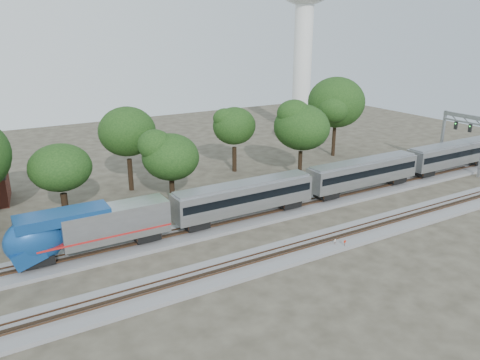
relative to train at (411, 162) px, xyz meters
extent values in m
plane|color=#383328|center=(-31.08, -6.00, -3.34)|extent=(160.00, 160.00, 0.00)
cube|color=slate|center=(-31.08, 0.00, -3.14)|extent=(160.00, 5.00, 0.40)
cube|color=brown|center=(-31.08, -0.72, -2.69)|extent=(160.00, 0.08, 0.15)
cube|color=brown|center=(-31.08, 0.72, -2.69)|extent=(160.00, 0.08, 0.15)
cube|color=slate|center=(-31.08, -10.00, -3.14)|extent=(160.00, 5.00, 0.40)
cube|color=brown|center=(-31.08, -10.72, -2.69)|extent=(160.00, 0.08, 0.15)
cube|color=brown|center=(-31.08, -9.28, -2.69)|extent=(160.00, 0.08, 0.15)
cube|color=silver|center=(-45.73, 0.00, 0.08)|extent=(11.19, 3.17, 3.48)
ellipsoid|color=navy|center=(-53.75, 0.00, -0.19)|extent=(5.70, 3.29, 4.86)
cube|color=navy|center=(-50.90, 0.00, 1.71)|extent=(8.97, 3.10, 1.06)
cube|color=black|center=(-53.22, 0.00, 0.87)|extent=(0.47, 2.43, 1.38)
cube|color=#A51A19|center=(-46.99, 0.00, -0.82)|extent=(13.72, 3.21, 0.19)
cube|color=black|center=(-53.59, 0.00, -2.14)|extent=(2.74, 2.32, 0.95)
cube|color=black|center=(-42.51, 0.00, -2.14)|extent=(2.74, 2.32, 0.95)
cube|color=silver|center=(-29.83, 0.00, -0.08)|extent=(18.37, 3.17, 3.17)
cube|color=black|center=(-29.83, 0.00, 0.24)|extent=(17.73, 3.22, 0.95)
cube|color=gray|center=(-29.83, 0.00, 1.55)|extent=(17.94, 2.53, 0.37)
cube|color=black|center=(-36.48, 0.00, -2.14)|extent=(2.74, 2.32, 0.95)
cube|color=black|center=(-23.18, 0.00, -2.14)|extent=(2.74, 2.32, 0.95)
cube|color=silver|center=(-10.04, 0.00, -0.08)|extent=(18.37, 3.17, 3.17)
cube|color=black|center=(-10.04, 0.00, 0.24)|extent=(17.73, 3.22, 0.95)
cube|color=gray|center=(-10.04, 0.00, 1.55)|extent=(17.94, 2.53, 0.37)
cube|color=black|center=(-16.69, 0.00, -2.14)|extent=(2.74, 2.32, 0.95)
cube|color=black|center=(-3.39, 0.00, -2.14)|extent=(2.74, 2.32, 0.95)
cube|color=silver|center=(9.76, 0.00, -0.08)|extent=(18.37, 3.17, 3.17)
cube|color=black|center=(9.76, 0.00, 0.24)|extent=(17.73, 3.22, 0.95)
cube|color=gray|center=(9.76, 0.00, 1.55)|extent=(17.94, 2.53, 0.37)
cube|color=black|center=(3.11, 0.00, -2.14)|extent=(2.74, 2.32, 0.95)
cube|color=black|center=(16.41, 0.00, -2.14)|extent=(2.74, 2.32, 0.95)
cylinder|color=#512D19|center=(-24.45, -12.12, -2.87)|extent=(0.06, 0.06, 0.95)
cylinder|color=red|center=(-24.45, -12.12, -2.45)|extent=(0.34, 0.05, 0.34)
cylinder|color=#512D19|center=(-25.07, -11.27, -2.90)|extent=(0.06, 0.06, 0.89)
cylinder|color=silver|center=(-25.07, -11.27, -2.51)|extent=(0.31, 0.12, 0.32)
cube|color=#512D19|center=(-25.83, -11.26, -3.19)|extent=(0.58, 0.48, 0.30)
cylinder|color=silver|center=(7.15, 36.96, 10.59)|extent=(3.98, 3.98, 27.87)
cone|color=silver|center=(7.15, 36.96, -1.35)|extent=(6.37, 6.37, 3.98)
cube|color=gray|center=(11.85, 3.73, 1.45)|extent=(0.37, 0.37, 9.59)
cube|color=gray|center=(11.85, 0.00, 5.92)|extent=(0.43, 7.88, 0.64)
cube|color=gray|center=(11.85, 0.00, 4.97)|extent=(0.27, 7.88, 0.27)
cube|color=black|center=(11.53, -1.28, 4.22)|extent=(0.27, 0.53, 1.28)
cube|color=black|center=(11.53, 1.28, 4.22)|extent=(0.27, 0.53, 1.28)
cylinder|color=black|center=(-48.90, 10.71, -1.43)|extent=(0.70, 0.70, 3.84)
ellipsoid|color=black|center=(-48.90, 10.71, 3.78)|extent=(7.23, 7.23, 6.15)
cylinder|color=black|center=(-38.14, 18.57, -0.97)|extent=(0.70, 0.70, 4.74)
ellipsoid|color=black|center=(-38.14, 18.57, 5.46)|extent=(8.94, 8.94, 7.60)
cylinder|color=black|center=(-35.14, 10.13, -1.56)|extent=(0.70, 0.70, 3.58)
ellipsoid|color=black|center=(-35.14, 10.13, 3.30)|extent=(6.75, 6.75, 5.74)
cylinder|color=black|center=(-20.30, 19.00, -1.28)|extent=(0.70, 0.70, 4.14)
ellipsoid|color=black|center=(-20.30, 19.00, 4.34)|extent=(7.80, 7.80, 6.63)
cylinder|color=black|center=(-13.41, 10.24, -1.11)|extent=(0.70, 0.70, 4.47)
ellipsoid|color=black|center=(-13.41, 10.24, 4.96)|extent=(8.44, 8.44, 7.17)
cylinder|color=black|center=(0.63, 18.31, -0.66)|extent=(0.70, 0.70, 5.37)
ellipsoid|color=black|center=(0.63, 18.31, 6.63)|extent=(10.12, 10.12, 8.60)
camera|label=1|loc=(-57.55, -45.82, 19.61)|focal=35.00mm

